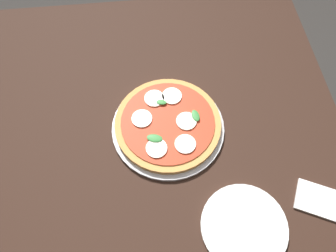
{
  "coord_description": "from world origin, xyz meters",
  "views": [
    {
      "loc": [
        -0.02,
        -0.48,
        1.65
      ],
      "look_at": [
        0.03,
        0.0,
        0.77
      ],
      "focal_mm": 34.68,
      "sensor_mm": 36.0,
      "label": 1
    }
  ],
  "objects_px": {
    "pizza": "(168,123)",
    "serving_tray": "(168,127)",
    "dining_table": "(160,143)",
    "plate_white": "(244,227)",
    "napkin": "(320,201)"
  },
  "relations": [
    {
      "from": "pizza",
      "to": "serving_tray",
      "type": "bearing_deg",
      "value": -81.49
    },
    {
      "from": "dining_table",
      "to": "serving_tray",
      "type": "relative_size",
      "value": 3.39
    },
    {
      "from": "dining_table",
      "to": "plate_white",
      "type": "bearing_deg",
      "value": -58.51
    },
    {
      "from": "dining_table",
      "to": "serving_tray",
      "type": "distance_m",
      "value": 0.11
    },
    {
      "from": "serving_tray",
      "to": "pizza",
      "type": "xyz_separation_m",
      "value": [
        -0.0,
        0.0,
        0.02
      ]
    },
    {
      "from": "pizza",
      "to": "napkin",
      "type": "height_order",
      "value": "pizza"
    },
    {
      "from": "napkin",
      "to": "plate_white",
      "type": "bearing_deg",
      "value": -167.93
    },
    {
      "from": "serving_tray",
      "to": "pizza",
      "type": "bearing_deg",
      "value": 98.51
    },
    {
      "from": "dining_table",
      "to": "serving_tray",
      "type": "height_order",
      "value": "serving_tray"
    },
    {
      "from": "pizza",
      "to": "dining_table",
      "type": "bearing_deg",
      "value": -166.88
    },
    {
      "from": "dining_table",
      "to": "serving_tray",
      "type": "bearing_deg",
      "value": 6.58
    },
    {
      "from": "pizza",
      "to": "plate_white",
      "type": "xyz_separation_m",
      "value": [
        0.17,
        -0.33,
        -0.02
      ]
    },
    {
      "from": "plate_white",
      "to": "dining_table",
      "type": "bearing_deg",
      "value": 121.49
    },
    {
      "from": "serving_tray",
      "to": "plate_white",
      "type": "xyz_separation_m",
      "value": [
        0.17,
        -0.32,
        0.0
      ]
    },
    {
      "from": "dining_table",
      "to": "pizza",
      "type": "bearing_deg",
      "value": 13.12
    }
  ]
}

